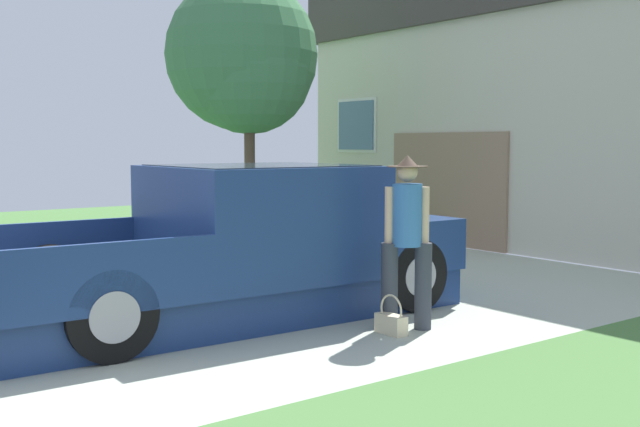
{
  "coord_description": "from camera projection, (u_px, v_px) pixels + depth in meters",
  "views": [
    {
      "loc": [
        6.9,
        -1.01,
        1.84
      ],
      "look_at": [
        0.44,
        3.84,
        1.09
      ],
      "focal_mm": 42.45,
      "sensor_mm": 36.0,
      "label": 1
    }
  ],
  "objects": [
    {
      "name": "house_with_garage",
      "position": [
        604.0,
        103.0,
        14.11
      ],
      "size": [
        11.12,
        5.59,
        5.13
      ],
      "color": "beige",
      "rests_on": "ground"
    },
    {
      "name": "pickup_truck",
      "position": [
        246.0,
        248.0,
        8.12
      ],
      "size": [
        2.23,
        5.58,
        1.61
      ],
      "rotation": [
        0.0,
        0.0,
        -0.03
      ],
      "color": "navy",
      "rests_on": "ground"
    },
    {
      "name": "handbag",
      "position": [
        391.0,
        322.0,
        7.32
      ],
      "size": [
        0.33,
        0.14,
        0.39
      ],
      "color": "beige",
      "rests_on": "ground"
    },
    {
      "name": "front_yard_tree",
      "position": [
        244.0,
        61.0,
        13.63
      ],
      "size": [
        2.78,
        2.78,
        4.85
      ],
      "color": "brown",
      "rests_on": "ground"
    },
    {
      "name": "person_with_hat",
      "position": [
        407.0,
        237.0,
        7.44
      ],
      "size": [
        0.4,
        0.44,
        1.73
      ],
      "rotation": [
        0.0,
        0.0,
        -2.21
      ],
      "color": "#333842",
      "rests_on": "ground"
    }
  ]
}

